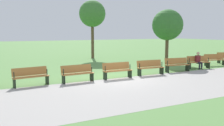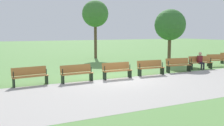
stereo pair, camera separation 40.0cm
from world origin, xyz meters
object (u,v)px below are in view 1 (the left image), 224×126
Objects in this scene: bench_5 at (117,70)px; bench_3 at (177,64)px; tree_0 at (92,14)px; bench_1 at (215,60)px; bench_2 at (198,62)px; bench_6 at (77,73)px; bench_4 at (150,67)px; person_seated at (198,60)px; tree_1 at (167,25)px; bench_7 at (31,76)px.

bench_3 is at bearing -176.52° from bench_5.
bench_3 is 0.31× the size of tree_0.
bench_1 is 2.33m from bench_2.
bench_6 is at bearing 13.96° from bench_2.
bench_1 is 6.97m from bench_4.
bench_4 is (6.89, 1.05, 0.00)m from bench_1.
bench_2 is at bearing -121.89° from person_seated.
tree_1 reaches higher than bench_6.
bench_4 is at bearing 41.36° from tree_1.
bench_2 and bench_7 have the same top height.
person_seated is at bearing -175.72° from bench_5.
bench_6 is (2.33, -0.07, 0.00)m from bench_5.
bench_2 is 9.29m from bench_6.
bench_3 is 2.21m from person_seated.
tree_1 is at bearing -114.49° from bench_3.
bench_3 is (2.30, 0.35, 0.00)m from bench_2.
tree_0 is (4.08, -9.74, 3.84)m from bench_2.
bench_5 is at bearing 20.94° from bench_1.
person_seated is at bearing 111.91° from tree_0.
bench_3 is 2.33m from bench_4.
person_seated is (0.11, 0.12, 0.17)m from bench_2.
tree_0 is (1.78, -10.09, 3.84)m from bench_3.
bench_4 is 6.87m from tree_1.
bench_1 is 1.02× the size of bench_4.
person_seated reaches higher than bench_4.
person_seated is at bearing 174.15° from bench_7.
bench_6 is 0.39× the size of tree_1.
bench_4 is 4.65m from bench_6.
bench_1 is 11.59m from bench_6.
person_seated is (2.39, 0.61, 0.17)m from bench_1.
bench_6 is at bearing 167.79° from bench_7.
bench_4 is 2.33m from bench_5.
bench_7 is (9.29, 0.00, 0.00)m from bench_3.
bench_5 is (6.94, 0.63, 0.00)m from bench_2.
bench_2 is at bearing 174.75° from bench_7.
bench_3 is (4.57, 0.84, 0.00)m from bench_1.
bench_4 is at bearing 16.06° from person_seated.
person_seated is 11.25m from tree_0.
tree_1 is (-0.24, -3.74, 2.53)m from person_seated.
bench_3 is 1.00× the size of bench_7.
bench_1 is 1.01× the size of bench_3.
bench_5 is at bearing 169.53° from bench_7.
bench_5 is at bearing 74.57° from tree_0.
bench_2 and bench_3 have the same top height.
bench_4 is 11.01m from tree_0.
tree_1 reaches higher than person_seated.
bench_4 is (4.62, 0.56, 0.00)m from bench_2.
bench_5 and bench_6 have the same top height.
bench_6 is at bearing 3.49° from bench_4.
bench_4 is at bearing -178.26° from bench_5.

